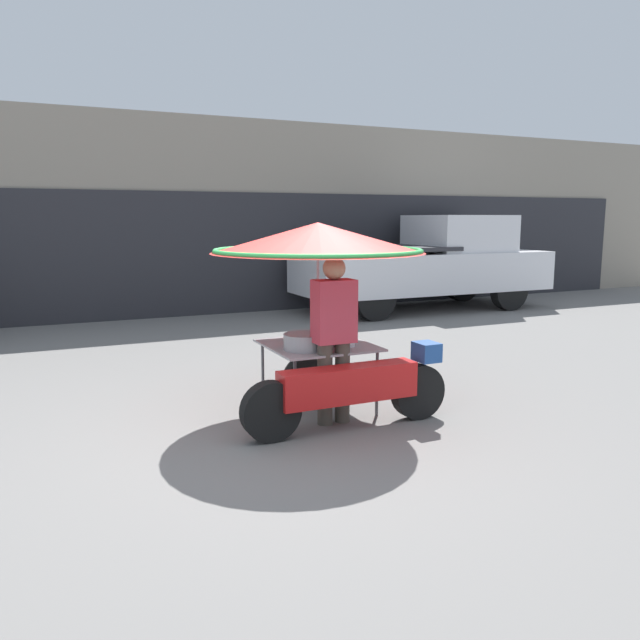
{
  "coord_description": "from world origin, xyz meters",
  "views": [
    {
      "loc": [
        -1.94,
        -4.94,
        1.9
      ],
      "look_at": [
        0.56,
        0.51,
        0.91
      ],
      "focal_mm": 35.0,
      "sensor_mm": 36.0,
      "label": 1
    }
  ],
  "objects": [
    {
      "name": "shopfront_building",
      "position": [
        0.0,
        8.14,
        1.91
      ],
      "size": [
        28.0,
        2.06,
        3.84
      ],
      "color": "gray",
      "rests_on": "ground"
    },
    {
      "name": "pickup_truck",
      "position": [
        5.54,
        5.9,
        0.96
      ],
      "size": [
        5.35,
        1.86,
        1.96
      ],
      "color": "black",
      "rests_on": "ground"
    },
    {
      "name": "ground_plane",
      "position": [
        0.0,
        0.0,
        0.0
      ],
      "size": [
        36.0,
        36.0,
        0.0
      ],
      "primitive_type": "plane",
      "color": "slate"
    },
    {
      "name": "vendor_motorcycle_cart",
      "position": [
        0.56,
        0.49,
        1.49
      ],
      "size": [
        2.07,
        2.07,
        1.86
      ],
      "color": "black",
      "rests_on": "ground"
    },
    {
      "name": "vendor_person",
      "position": [
        0.52,
        0.11,
        0.87
      ],
      "size": [
        0.38,
        0.22,
        1.55
      ],
      "color": "#4C473D",
      "rests_on": "ground"
    }
  ]
}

